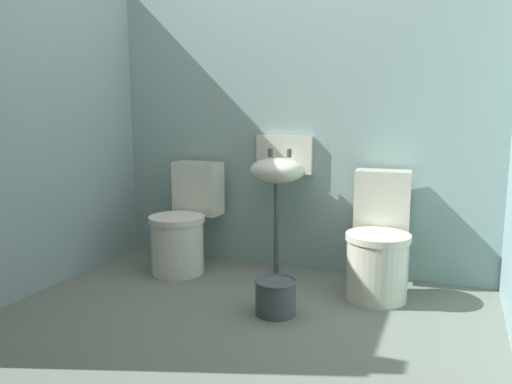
{
  "coord_description": "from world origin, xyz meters",
  "views": [
    {
      "loc": [
        1.09,
        -2.54,
        1.21
      ],
      "look_at": [
        0.0,
        0.27,
        0.7
      ],
      "focal_mm": 36.45,
      "sensor_mm": 36.0,
      "label": 1
    }
  ],
  "objects_px": {
    "toilet_right": "(379,246)",
    "bucket": "(276,296)",
    "toilet_left": "(184,227)",
    "sink": "(278,170)"
  },
  "relations": [
    {
      "from": "toilet_right",
      "to": "bucket",
      "type": "bearing_deg",
      "value": 43.21
    },
    {
      "from": "toilet_left",
      "to": "toilet_right",
      "type": "bearing_deg",
      "value": -176.22
    },
    {
      "from": "sink",
      "to": "toilet_right",
      "type": "bearing_deg",
      "value": -14.16
    },
    {
      "from": "toilet_left",
      "to": "sink",
      "type": "xyz_separation_m",
      "value": [
        0.66,
        0.19,
        0.43
      ]
    },
    {
      "from": "toilet_right",
      "to": "sink",
      "type": "xyz_separation_m",
      "value": [
        -0.75,
        0.19,
        0.43
      ]
    },
    {
      "from": "bucket",
      "to": "toilet_right",
      "type": "bearing_deg",
      "value": 47.42
    },
    {
      "from": "toilet_right",
      "to": "toilet_left",
      "type": "bearing_deg",
      "value": -4.21
    },
    {
      "from": "toilet_left",
      "to": "toilet_right",
      "type": "distance_m",
      "value": 1.41
    },
    {
      "from": "toilet_left",
      "to": "toilet_right",
      "type": "xyz_separation_m",
      "value": [
        1.41,
        0.0,
        0.0
      ]
    },
    {
      "from": "toilet_right",
      "to": "sink",
      "type": "height_order",
      "value": "sink"
    }
  ]
}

